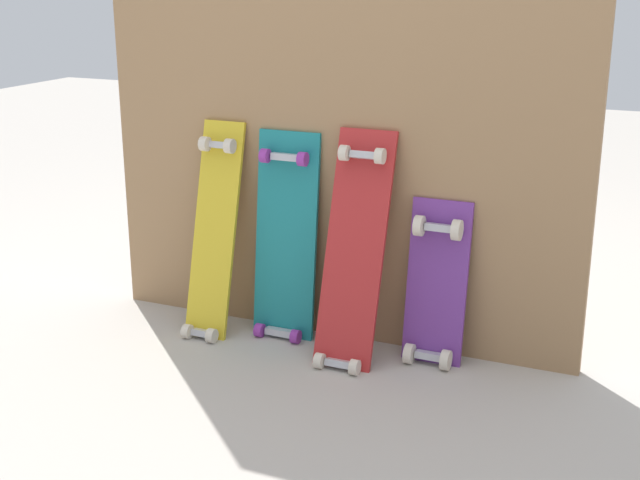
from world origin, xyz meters
TOP-DOWN VIEW (x-y plane):
  - ground_plane at (0.00, 0.00)m, footprint 12.00×12.00m
  - plywood_wall_panel at (0.00, 0.07)m, footprint 1.78×0.04m
  - skateboard_yellow at (-0.42, -0.07)m, footprint 0.17×0.27m
  - skateboard_teal at (-0.17, -0.01)m, footprint 0.24×0.16m
  - skateboard_red at (0.13, -0.09)m, footprint 0.21×0.31m
  - skateboard_purple at (0.40, -0.01)m, footprint 0.21×0.16m

SIDE VIEW (x-z plane):
  - ground_plane at x=0.00m, z-range 0.00..0.00m
  - skateboard_purple at x=0.40m, z-range -0.06..0.56m
  - skateboard_teal at x=-0.17m, z-range -0.07..0.75m
  - skateboard_yellow at x=-0.42m, z-range -0.07..0.77m
  - skateboard_red at x=0.13m, z-range -0.07..0.78m
  - plywood_wall_panel at x=0.00m, z-range 0.00..1.62m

